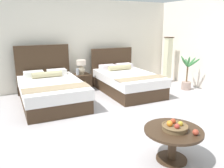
# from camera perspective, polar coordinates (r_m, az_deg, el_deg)

# --- Properties ---
(ground_plane) EXTENTS (10.15, 9.54, 0.02)m
(ground_plane) POSITION_cam_1_polar(r_m,az_deg,el_deg) (4.68, 3.01, -9.12)
(ground_plane) COLOR #B1ABAD
(wall_back) EXTENTS (10.15, 0.12, 2.58)m
(wall_back) POSITION_cam_1_polar(r_m,az_deg,el_deg) (7.03, -9.16, 9.73)
(wall_back) COLOR silver
(wall_back) RESTS_ON ground
(bed_near_window) EXTENTS (1.47, 2.15, 1.33)m
(bed_near_window) POSITION_cam_1_polar(r_m,az_deg,el_deg) (5.74, -14.87, -1.56)
(bed_near_window) COLOR #3C291A
(bed_near_window) RESTS_ON ground
(bed_near_corner) EXTENTS (1.40, 2.14, 1.15)m
(bed_near_corner) POSITION_cam_1_polar(r_m,az_deg,el_deg) (6.48, 3.64, 0.67)
(bed_near_corner) COLOR #3C291A
(bed_near_corner) RESTS_ON ground
(nightstand) EXTENTS (0.45, 0.49, 0.47)m
(nightstand) POSITION_cam_1_polar(r_m,az_deg,el_deg) (6.71, -7.45, 0.44)
(nightstand) COLOR #3C291A
(nightstand) RESTS_ON ground
(table_lamp) EXTENTS (0.26, 0.26, 0.41)m
(table_lamp) POSITION_cam_1_polar(r_m,az_deg,el_deg) (6.63, -7.65, 4.43)
(table_lamp) COLOR beige
(table_lamp) RESTS_ON nightstand
(vase) EXTENTS (0.09, 0.09, 0.19)m
(vase) POSITION_cam_1_polar(r_m,az_deg,el_deg) (6.56, -8.54, 3.02)
(vase) COLOR silver
(vase) RESTS_ON nightstand
(coffee_table) EXTENTS (0.81, 0.81, 0.47)m
(coffee_table) POSITION_cam_1_polar(r_m,az_deg,el_deg) (3.39, 14.89, -12.67)
(coffee_table) COLOR #3C291A
(coffee_table) RESTS_ON ground
(fruit_bowl) EXTENTS (0.36, 0.36, 0.14)m
(fruit_bowl) POSITION_cam_1_polar(r_m,az_deg,el_deg) (3.30, 15.30, -10.19)
(fruit_bowl) COLOR brown
(fruit_bowl) RESTS_ON coffee_table
(loose_apple) EXTENTS (0.08, 0.08, 0.08)m
(loose_apple) POSITION_cam_1_polar(r_m,az_deg,el_deg) (3.24, 20.05, -11.19)
(loose_apple) COLOR #AD422C
(loose_apple) RESTS_ON coffee_table
(floor_lamp_corner) EXTENTS (0.23, 0.23, 1.47)m
(floor_lamp_corner) POSITION_cam_1_polar(r_m,az_deg,el_deg) (7.73, 13.65, 5.80)
(floor_lamp_corner) COLOR #37281B
(floor_lamp_corner) RESTS_ON ground
(potted_palm) EXTENTS (0.58, 0.51, 1.03)m
(potted_palm) POSITION_cam_1_polar(r_m,az_deg,el_deg) (7.05, 18.08, 1.41)
(potted_palm) COLOR tan
(potted_palm) RESTS_ON ground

